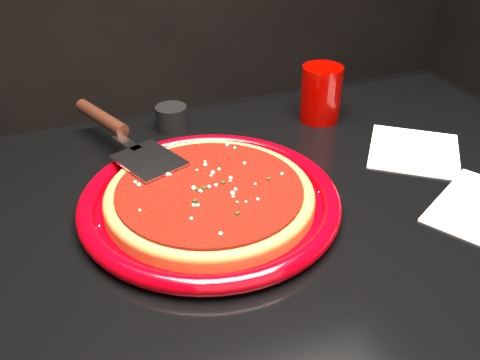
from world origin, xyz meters
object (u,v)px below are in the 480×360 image
Objects in this scene: plate at (210,201)px; ramekin at (172,118)px; pizza_server at (124,134)px; cup at (321,94)px.

ramekin is (0.02, 0.28, 0.01)m from plate.
plate is at bearing -86.99° from pizza_server.
cup is (0.39, 0.02, 0.01)m from pizza_server.
ramekin is at bearing 86.65° from plate.
plate is 0.37m from cup.
pizza_server is 3.28× the size of cup.
plate is 6.55× the size of ramekin.
pizza_server is 5.99× the size of ramekin.
ramekin reaches higher than plate.
cup is at bearing 35.42° from plate.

